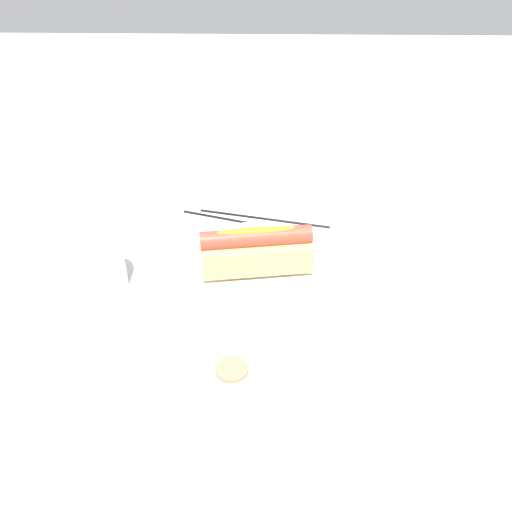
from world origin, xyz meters
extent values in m
plane|color=beige|center=(0.00, 0.00, 0.00)|extent=(2.40, 2.40, 0.00)
cylinder|color=white|center=(0.02, 0.00, 0.02)|extent=(0.22, 0.22, 0.03)
torus|color=white|center=(0.02, 0.00, 0.03)|extent=(0.23, 0.23, 0.01)
cube|color=#DBB270|center=(0.02, 0.00, 0.06)|extent=(0.16, 0.07, 0.04)
cylinder|color=#A84733|center=(0.02, 0.00, 0.08)|extent=(0.15, 0.05, 0.03)
ellipsoid|color=gold|center=(0.02, 0.00, 0.10)|extent=(0.11, 0.03, 0.01)
cylinder|color=white|center=(0.23, 0.01, 0.04)|extent=(0.07, 0.07, 0.09)
cylinder|color=silver|center=(0.23, 0.01, 0.02)|extent=(0.06, 0.06, 0.04)
cylinder|color=white|center=(0.03, 0.27, 0.07)|extent=(0.11, 0.11, 0.13)
cylinder|color=#997A5B|center=(0.03, 0.27, 0.13)|extent=(0.03, 0.03, 0.00)
cylinder|color=black|center=(0.04, -0.16, 0.00)|extent=(0.21, 0.07, 0.01)
cylinder|color=black|center=(0.01, -0.17, 0.00)|extent=(0.22, 0.05, 0.01)
camera|label=1|loc=(0.01, 0.62, 0.53)|focal=39.96mm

